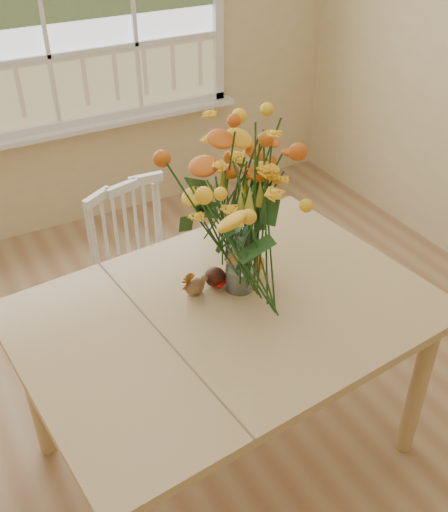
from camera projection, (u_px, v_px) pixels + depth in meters
floor at (232, 460)px, 2.58m from camera, size 4.00×4.50×0.01m
wall_back at (41, 19)px, 3.43m from camera, size 4.00×0.02×2.70m
dining_table at (227, 327)px, 2.23m from camera, size 1.56×1.19×0.79m
windsor_chair at (141, 268)px, 2.86m from camera, size 0.50×0.49×0.90m
flower_vase at (241, 205)px, 2.08m from camera, size 0.50×0.50×0.60m
pumpkin at (250, 264)px, 2.33m from camera, size 0.11×0.11×0.09m
turkey_figurine at (195, 287)px, 2.22m from camera, size 0.09×0.08×0.10m
dark_gourd at (215, 278)px, 2.27m from camera, size 0.13×0.08×0.07m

